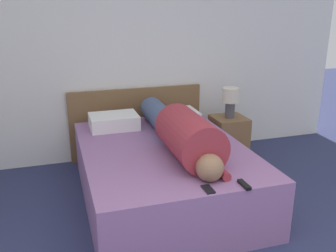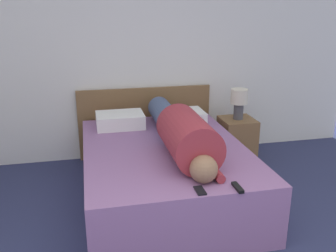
# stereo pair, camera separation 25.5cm
# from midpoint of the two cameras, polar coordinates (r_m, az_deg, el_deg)

# --- Properties ---
(wall_back) EXTENTS (5.50, 0.06, 2.60)m
(wall_back) POSITION_cam_midpoint_polar(r_m,az_deg,el_deg) (4.40, -8.07, 11.61)
(wall_back) COLOR white
(wall_back) RESTS_ON ground_plane
(bed) EXTENTS (1.47, 1.97, 0.53)m
(bed) POSITION_cam_midpoint_polar(r_m,az_deg,el_deg) (3.57, -2.78, -7.18)
(bed) COLOR #936699
(bed) RESTS_ON ground_plane
(headboard) EXTENTS (1.59, 0.04, 0.84)m
(headboard) POSITION_cam_midpoint_polar(r_m,az_deg,el_deg) (4.52, -6.39, 0.47)
(headboard) COLOR brown
(headboard) RESTS_ON ground_plane
(nightstand) EXTENTS (0.38, 0.38, 0.53)m
(nightstand) POSITION_cam_midpoint_polar(r_m,az_deg,el_deg) (4.46, 7.58, -1.95)
(nightstand) COLOR brown
(nightstand) RESTS_ON ground_plane
(table_lamp) EXTENTS (0.19, 0.19, 0.35)m
(table_lamp) POSITION_cam_midpoint_polar(r_m,az_deg,el_deg) (4.32, 7.85, 4.08)
(table_lamp) COLOR #4C4C51
(table_lamp) RESTS_ON nightstand
(person_lying) EXTENTS (0.40, 1.81, 0.40)m
(person_lying) POSITION_cam_midpoint_polar(r_m,az_deg,el_deg) (3.34, -0.24, -0.92)
(person_lying) COLOR #936B4C
(person_lying) RESTS_ON bed
(pillow_near_headboard) EXTENTS (0.50, 0.37, 0.15)m
(pillow_near_headboard) POSITION_cam_midpoint_polar(r_m,az_deg,el_deg) (4.02, -10.05, 0.68)
(pillow_near_headboard) COLOR white
(pillow_near_headboard) RESTS_ON bed
(pillow_second) EXTENTS (0.48, 0.37, 0.13)m
(pillow_second) POSITION_cam_midpoint_polar(r_m,az_deg,el_deg) (4.16, -0.63, 1.44)
(pillow_second) COLOR white
(pillow_second) RESTS_ON bed
(tv_remote) EXTENTS (0.04, 0.15, 0.02)m
(tv_remote) POSITION_cam_midpoint_polar(r_m,az_deg,el_deg) (2.77, 8.94, -8.87)
(tv_remote) COLOR black
(tv_remote) RESTS_ON bed
(cell_phone) EXTENTS (0.06, 0.13, 0.01)m
(cell_phone) POSITION_cam_midpoint_polar(r_m,az_deg,el_deg) (2.69, 3.39, -9.64)
(cell_phone) COLOR black
(cell_phone) RESTS_ON bed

